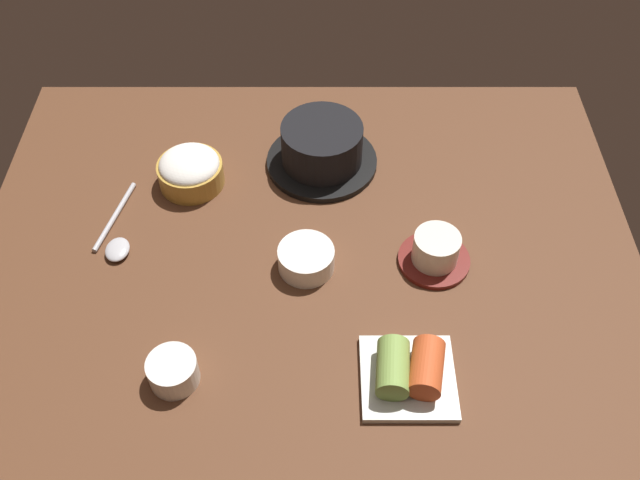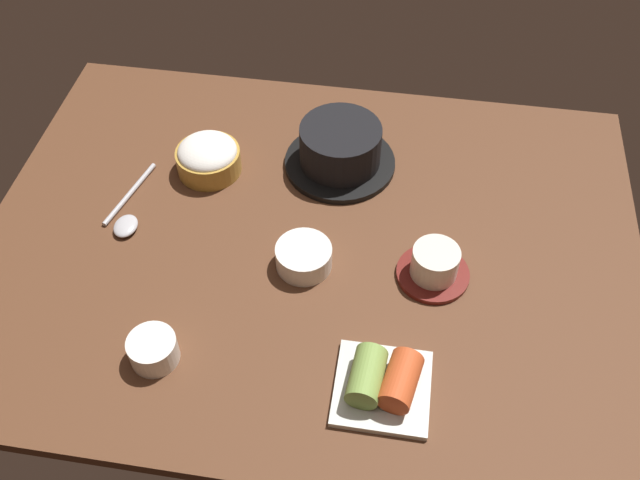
% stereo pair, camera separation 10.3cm
% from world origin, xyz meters
% --- Properties ---
extents(dining_table, '(1.00, 0.76, 0.02)m').
position_xyz_m(dining_table, '(0.00, 0.00, 0.01)').
color(dining_table, '#56331E').
rests_on(dining_table, ground).
extents(stone_pot, '(0.18, 0.18, 0.08)m').
position_xyz_m(stone_pot, '(0.02, 0.17, 0.06)').
color(stone_pot, black).
rests_on(stone_pot, dining_table).
extents(rice_bowl, '(0.11, 0.11, 0.06)m').
position_xyz_m(rice_bowl, '(-0.19, 0.13, 0.05)').
color(rice_bowl, '#B78C38').
rests_on(rice_bowl, dining_table).
extents(tea_cup_with_saucer, '(0.11, 0.11, 0.05)m').
position_xyz_m(tea_cup_with_saucer, '(0.19, -0.04, 0.04)').
color(tea_cup_with_saucer, maroon).
rests_on(tea_cup_with_saucer, dining_table).
extents(banchan_cup_center, '(0.08, 0.08, 0.04)m').
position_xyz_m(banchan_cup_center, '(0.00, -0.05, 0.04)').
color(banchan_cup_center, white).
rests_on(banchan_cup_center, dining_table).
extents(kimchi_plate, '(0.12, 0.12, 0.05)m').
position_xyz_m(kimchi_plate, '(0.13, -0.23, 0.04)').
color(kimchi_plate, silver).
rests_on(kimchi_plate, dining_table).
extents(side_bowl_near, '(0.07, 0.07, 0.04)m').
position_xyz_m(side_bowl_near, '(-0.17, -0.23, 0.04)').
color(side_bowl_near, white).
rests_on(side_bowl_near, dining_table).
extents(spoon, '(0.06, 0.16, 0.01)m').
position_xyz_m(spoon, '(-0.29, 0.00, 0.03)').
color(spoon, '#B7B7BC').
rests_on(spoon, dining_table).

